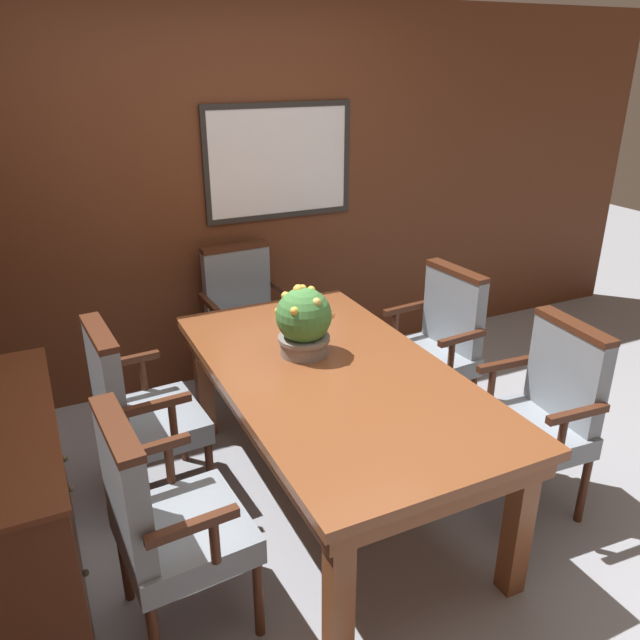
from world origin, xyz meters
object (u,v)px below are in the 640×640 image
at_px(chair_head_far, 245,313).
at_px(potted_plant, 304,322).
at_px(chair_right_near, 542,410).
at_px(dining_table, 334,387).
at_px(sideboard_cabinet, 1,527).
at_px(chair_right_far, 436,341).
at_px(chair_left_near, 163,516).
at_px(chair_left_far, 136,407).

relative_size(chair_head_far, potted_plant, 2.73).
xyz_separation_m(chair_right_near, potted_plant, (-0.94, 0.68, 0.37)).
relative_size(dining_table, sideboard_cabinet, 1.59).
xyz_separation_m(dining_table, potted_plant, (-0.05, 0.23, 0.26)).
height_order(chair_right_far, chair_left_near, same).
height_order(dining_table, potted_plant, potted_plant).
distance_m(chair_left_near, sideboard_cabinet, 0.64).
relative_size(chair_right_far, sideboard_cabinet, 0.80).
distance_m(chair_right_near, chair_left_near, 1.81).
relative_size(chair_left_far, potted_plant, 2.73).
relative_size(chair_right_near, chair_left_near, 1.00).
relative_size(chair_left_far, chair_left_near, 1.00).
height_order(chair_head_far, potted_plant, potted_plant).
relative_size(chair_left_near, potted_plant, 2.73).
height_order(chair_left_near, potted_plant, potted_plant).
relative_size(dining_table, chair_right_far, 1.99).
height_order(dining_table, chair_right_near, chair_right_near).
bearing_deg(potted_plant, chair_left_near, -143.32).
relative_size(dining_table, chair_left_near, 1.99).
height_order(chair_left_far, potted_plant, potted_plant).
height_order(dining_table, chair_left_far, chair_left_far).
xyz_separation_m(chair_left_far, sideboard_cabinet, (-0.61, -0.53, -0.08)).
height_order(chair_left_far, chair_right_far, same).
xyz_separation_m(chair_right_near, sideboard_cabinet, (-2.36, 0.34, -0.08)).
distance_m(chair_right_far, potted_plant, 1.03).
xyz_separation_m(chair_left_far, potted_plant, (0.81, -0.19, 0.37)).
distance_m(dining_table, chair_head_far, 1.33).
distance_m(chair_right_near, sideboard_cabinet, 2.39).
height_order(chair_right_far, potted_plant, potted_plant).
bearing_deg(chair_left_near, chair_right_near, -95.30).
xyz_separation_m(chair_right_near, chair_right_far, (0.00, 0.87, 0.00)).
distance_m(dining_table, chair_left_near, 1.01).
xyz_separation_m(dining_table, chair_right_far, (0.89, 0.41, -0.11)).
bearing_deg(potted_plant, dining_table, -77.50).
relative_size(chair_right_near, potted_plant, 2.73).
bearing_deg(dining_table, chair_left_near, -155.52).
bearing_deg(chair_left_near, chair_head_far, -32.24).
relative_size(chair_left_far, chair_right_far, 1.00).
height_order(dining_table, chair_left_near, chair_left_near).
height_order(chair_head_far, sideboard_cabinet, chair_head_far).
bearing_deg(chair_left_near, potted_plant, -57.47).
bearing_deg(chair_left_far, chair_head_far, -47.89).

